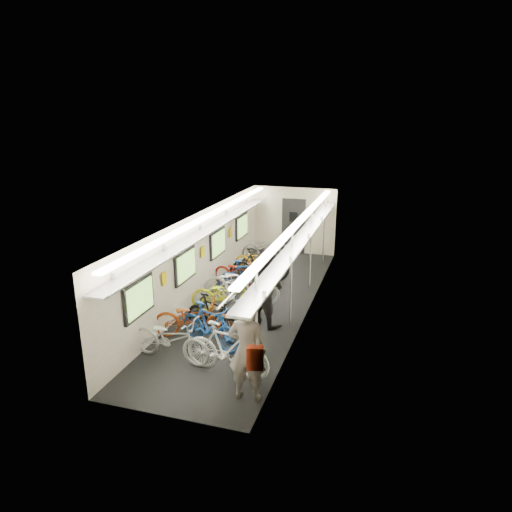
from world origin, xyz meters
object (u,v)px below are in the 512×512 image
Objects in this scene: bicycle_0 at (171,339)px; backpack at (255,358)px; passenger_near at (247,351)px; passenger_mid at (266,286)px; bicycle_1 at (210,326)px.

bicycle_0 is 2.88m from backpack.
passenger_near is 0.98× the size of passenger_mid.
bicycle_0 is 4.84× the size of backpack.
passenger_mid is at bearing -82.73° from passenger_near.
bicycle_1 is 0.87× the size of passenger_mid.
bicycle_0 is at bearing -25.26° from passenger_near.
bicycle_1 is 2.98m from backpack.
bicycle_1 is 1.76m from passenger_mid.
bicycle_0 is at bearing 88.10° from passenger_mid.
bicycle_0 is 0.98× the size of passenger_near.
passenger_near is at bearing -118.64° from bicycle_1.
passenger_near is (1.91, -0.81, 0.46)m from bicycle_0.
passenger_mid is (0.84, 1.48, 0.46)m from bicycle_1.
passenger_mid is at bearing 89.61° from backpack.
passenger_mid is (1.40, 2.22, 0.48)m from bicycle_0.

